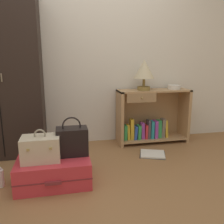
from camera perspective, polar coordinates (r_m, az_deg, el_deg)
name	(u,v)px	position (r m, az deg, el deg)	size (l,w,h in m)	color
ground_plane	(111,197)	(2.14, -0.16, -19.98)	(9.00, 9.00, 0.00)	olive
back_wall	(89,48)	(3.29, -5.67, 15.17)	(6.40, 0.10, 2.60)	silver
wardrobe	(2,76)	(3.05, -25.11, 7.88)	(0.90, 0.47, 1.92)	black
bookshelf	(151,118)	(3.36, 9.30, -1.42)	(0.99, 0.34, 0.75)	tan
table_lamp	(144,71)	(3.19, 7.79, 9.90)	(0.27, 0.27, 0.40)	olive
bowl	(174,87)	(3.41, 14.81, 5.85)	(0.18, 0.18, 0.06)	silver
suitcase_large	(54,170)	(2.37, -13.83, -13.46)	(0.68, 0.50, 0.25)	#D1333D
train_case	(41,148)	(2.25, -16.85, -8.44)	(0.34, 0.24, 0.30)	beige
handbag	(72,141)	(2.31, -9.63, -6.91)	(0.30, 0.18, 0.38)	black
open_book_on_floor	(153,154)	(2.99, 9.78, -10.01)	(0.39, 0.36, 0.02)	white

